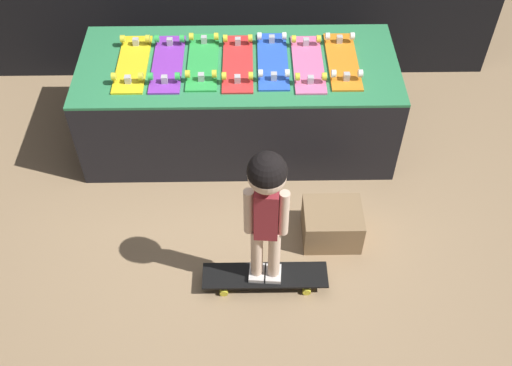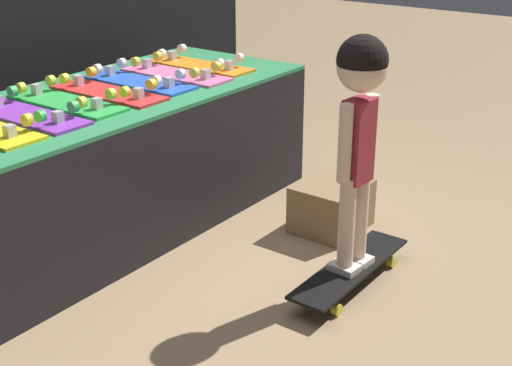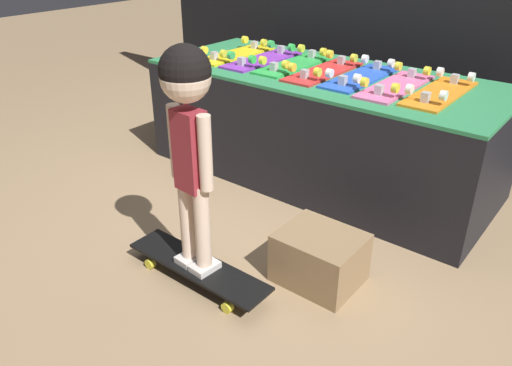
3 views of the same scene
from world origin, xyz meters
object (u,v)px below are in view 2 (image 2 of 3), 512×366
object	(u,v)px
skateboard_blue_on_rack	(139,80)
skateboard_orange_on_rack	(200,64)
child	(360,110)
skateboard_on_floor	(350,269)
storage_box	(332,206)
skateboard_purple_on_rack	(27,113)
skateboard_pink_on_rack	(176,73)
skateboard_red_on_rack	(108,91)
skateboard_green_on_rack	(66,101)

from	to	relation	value
skateboard_blue_on_rack	skateboard_orange_on_rack	world-z (taller)	same
skateboard_blue_on_rack	child	distance (m)	1.35
skateboard_blue_on_rack	skateboard_on_floor	xyz separation A→B (m)	(-0.08, -1.35, -0.65)
skateboard_blue_on_rack	skateboard_orange_on_rack	distance (m)	0.48
skateboard_orange_on_rack	storage_box	xyz separation A→B (m)	(-0.12, -0.97, -0.60)
skateboard_purple_on_rack	skateboard_on_floor	world-z (taller)	skateboard_purple_on_rack
skateboard_pink_on_rack	child	world-z (taller)	child
skateboard_on_floor	child	distance (m)	0.74
skateboard_pink_on_rack	skateboard_blue_on_rack	bearing A→B (deg)	170.74
skateboard_purple_on_rack	storage_box	bearing A→B (deg)	-41.24
skateboard_purple_on_rack	skateboard_on_floor	distance (m)	1.61
skateboard_purple_on_rack	child	xyz separation A→B (m)	(0.65, -1.33, 0.09)
skateboard_pink_on_rack	skateboard_orange_on_rack	bearing A→B (deg)	6.96
skateboard_orange_on_rack	skateboard_on_floor	world-z (taller)	skateboard_orange_on_rack
skateboard_pink_on_rack	storage_box	world-z (taller)	skateboard_pink_on_rack
skateboard_purple_on_rack	skateboard_blue_on_rack	size ratio (longest dim) A/B	1.00
skateboard_pink_on_rack	skateboard_on_floor	size ratio (longest dim) A/B	0.84
skateboard_blue_on_rack	skateboard_pink_on_rack	xyz separation A→B (m)	(0.24, -0.04, 0.00)
skateboard_orange_on_rack	skateboard_blue_on_rack	bearing A→B (deg)	178.82
child	storage_box	distance (m)	0.90
skateboard_purple_on_rack	skateboard_orange_on_rack	distance (m)	1.21
skateboard_red_on_rack	storage_box	distance (m)	1.28
skateboard_orange_on_rack	skateboard_on_floor	size ratio (longest dim) A/B	0.84
skateboard_green_on_rack	skateboard_blue_on_rack	size ratio (longest dim) A/B	1.00
skateboard_blue_on_rack	skateboard_orange_on_rack	xyz separation A→B (m)	(0.48, -0.01, 0.00)
skateboard_pink_on_rack	skateboard_red_on_rack	bearing A→B (deg)	178.24
skateboard_on_floor	skateboard_green_on_rack	bearing A→B (deg)	106.72
skateboard_red_on_rack	skateboard_on_floor	distance (m)	1.48
skateboard_purple_on_rack	skateboard_green_on_rack	distance (m)	0.24
skateboard_purple_on_rack	skateboard_on_floor	xyz separation A→B (m)	(0.65, -1.33, -0.65)
skateboard_purple_on_rack	skateboard_red_on_rack	world-z (taller)	same
skateboard_green_on_rack	skateboard_pink_on_rack	distance (m)	0.73
skateboard_red_on_rack	skateboard_blue_on_rack	size ratio (longest dim) A/B	1.00
skateboard_green_on_rack	skateboard_on_floor	distance (m)	1.55
skateboard_orange_on_rack	skateboard_red_on_rack	bearing A→B (deg)	-178.84
skateboard_orange_on_rack	child	world-z (taller)	child
child	skateboard_green_on_rack	bearing A→B (deg)	111.16
child	skateboard_pink_on_rack	bearing A→B (deg)	80.63
skateboard_red_on_rack	storage_box	size ratio (longest dim) A/B	1.72
skateboard_green_on_rack	skateboard_pink_on_rack	size ratio (longest dim) A/B	1.00
skateboard_green_on_rack	skateboard_on_floor	size ratio (longest dim) A/B	0.84
skateboard_pink_on_rack	child	bearing A→B (deg)	-103.81
storage_box	skateboard_green_on_rack	bearing A→B (deg)	130.95
skateboard_purple_on_rack	skateboard_blue_on_rack	world-z (taller)	same
skateboard_blue_on_rack	storage_box	size ratio (longest dim) A/B	1.72
storage_box	skateboard_orange_on_rack	bearing A→B (deg)	83.21
skateboard_pink_on_rack	skateboard_orange_on_rack	xyz separation A→B (m)	(0.24, 0.03, 0.00)
skateboard_orange_on_rack	skateboard_pink_on_rack	bearing A→B (deg)	-173.04
skateboard_purple_on_rack	skateboard_orange_on_rack	world-z (taller)	same
skateboard_red_on_rack	child	xyz separation A→B (m)	(0.16, -1.32, 0.09)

